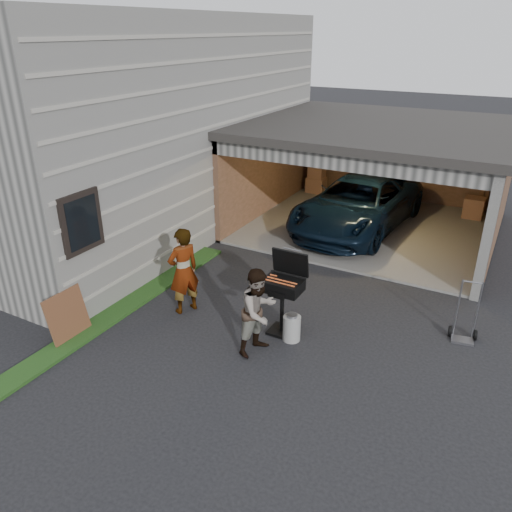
# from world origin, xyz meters

# --- Properties ---
(ground) EXTENTS (80.00, 80.00, 0.00)m
(ground) POSITION_xyz_m (0.00, 0.00, 0.00)
(ground) COLOR black
(ground) RESTS_ON ground
(house) EXTENTS (7.00, 11.00, 5.50)m
(house) POSITION_xyz_m (-6.00, 4.00, 2.75)
(house) COLOR #474744
(house) RESTS_ON ground
(groundcover_strip) EXTENTS (0.50, 8.00, 0.06)m
(groundcover_strip) POSITION_xyz_m (-2.25, -1.00, 0.03)
(groundcover_strip) COLOR #193814
(groundcover_strip) RESTS_ON ground
(garage) EXTENTS (6.80, 6.30, 2.90)m
(garage) POSITION_xyz_m (0.76, 6.79, 1.87)
(garage) COLOR #605E59
(garage) RESTS_ON ground
(minivan) EXTENTS (2.73, 5.20, 1.40)m
(minivan) POSITION_xyz_m (0.47, 6.12, 0.70)
(minivan) COLOR black
(minivan) RESTS_ON ground
(woman) EXTENTS (0.65, 0.76, 1.76)m
(woman) POSITION_xyz_m (-1.12, 0.29, 0.88)
(woman) COLOR silver
(woman) RESTS_ON ground
(man) EXTENTS (0.78, 0.90, 1.57)m
(man) POSITION_xyz_m (0.80, -0.20, 0.79)
(man) COLOR #4B231D
(man) RESTS_ON ground
(bbq_grill) EXTENTS (0.69, 0.61, 1.55)m
(bbq_grill) POSITION_xyz_m (0.90, 0.55, 0.92)
(bbq_grill) COLOR black
(bbq_grill) RESTS_ON ground
(propane_tank) EXTENTS (0.40, 0.40, 0.48)m
(propane_tank) POSITION_xyz_m (1.16, 0.38, 0.24)
(propane_tank) COLOR #ADADA9
(propane_tank) RESTS_ON ground
(plywood_panel) EXTENTS (0.23, 0.82, 0.91)m
(plywood_panel) POSITION_xyz_m (-2.40, -1.50, 0.45)
(plywood_panel) COLOR brown
(plywood_panel) RESTS_ON ground
(hand_truck) EXTENTS (0.51, 0.42, 1.17)m
(hand_truck) POSITION_xyz_m (3.89, 1.88, 0.22)
(hand_truck) COLOR gray
(hand_truck) RESTS_ON ground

